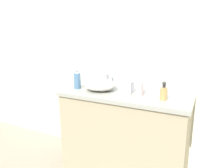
{
  "coord_description": "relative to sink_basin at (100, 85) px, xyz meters",
  "views": [
    {
      "loc": [
        0.71,
        -1.46,
        1.45
      ],
      "look_at": [
        -0.17,
        0.37,
        0.98
      ],
      "focal_mm": 32.61,
      "sensor_mm": 36.0,
      "label": 1
    }
  ],
  "objects": [
    {
      "name": "bathroom_wall_rear",
      "position": [
        0.32,
        0.36,
        0.34
      ],
      "size": [
        6.0,
        0.06,
        2.6
      ],
      "primitive_type": "cube",
      "color": "silver",
      "rests_on": "ground"
    },
    {
      "name": "faucet",
      "position": [
        0.0,
        0.18,
        0.04
      ],
      "size": [
        0.03,
        0.12,
        0.18
      ],
      "color": "silver",
      "rests_on": "vanity_counter"
    },
    {
      "name": "lotion_bottle",
      "position": [
        -0.26,
        -0.04,
        0.04
      ],
      "size": [
        0.07,
        0.07,
        0.23
      ],
      "color": "#466A93",
      "rests_on": "vanity_counter"
    },
    {
      "name": "soap_dispenser",
      "position": [
        0.68,
        -0.05,
        0.01
      ],
      "size": [
        0.06,
        0.06,
        0.17
      ],
      "color": "tan",
      "rests_on": "vanity_counter"
    },
    {
      "name": "tissue_box",
      "position": [
        0.29,
        0.03,
        0.01
      ],
      "size": [
        0.12,
        0.12,
        0.16
      ],
      "color": "silver",
      "rests_on": "vanity_counter"
    },
    {
      "name": "sink_basin",
      "position": [
        0.0,
        0.0,
        0.0
      ],
      "size": [
        0.35,
        0.32,
        0.12
      ],
      "primitive_type": "ellipsoid",
      "color": "silver",
      "rests_on": "vanity_counter"
    },
    {
      "name": "candle_jar",
      "position": [
        0.85,
        -0.0,
        -0.04
      ],
      "size": [
        0.05,
        0.05,
        0.03
      ],
      "primitive_type": "cylinder",
      "color": "silver",
      "rests_on": "vanity_counter"
    },
    {
      "name": "wall_mirror_panel",
      "position": [
        0.28,
        0.32,
        0.58
      ],
      "size": [
        1.27,
        0.01,
        1.28
      ],
      "primitive_type": "cube",
      "color": "#B2BCC6",
      "rests_on": "vanity_counter"
    },
    {
      "name": "vanity_counter",
      "position": [
        0.28,
        0.02,
        -0.51
      ],
      "size": [
        1.31,
        0.59,
        0.9
      ],
      "color": "gray",
      "rests_on": "ground"
    },
    {
      "name": "perfume_bottle",
      "position": [
        0.44,
        0.0,
        0.01
      ],
      "size": [
        0.07,
        0.07,
        0.15
      ],
      "color": "#DFA2AC",
      "rests_on": "vanity_counter"
    }
  ]
}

